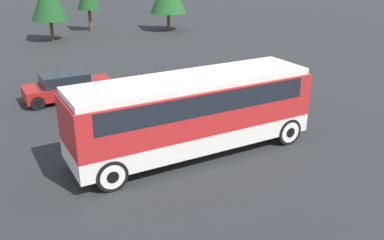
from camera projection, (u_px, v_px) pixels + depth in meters
name	position (u px, v px, depth m)	size (l,w,h in m)	color
ground_plane	(192.00, 153.00, 16.18)	(120.00, 120.00, 0.00)	#26282B
tour_bus	(194.00, 108.00, 15.56)	(9.11, 2.54, 2.97)	silver
parked_car_near	(172.00, 86.00, 21.98)	(4.70, 1.87, 1.28)	#BCBCC1
parked_car_mid	(68.00, 86.00, 21.64)	(4.40, 1.83, 1.40)	maroon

